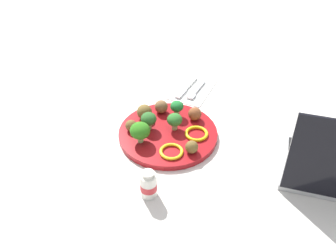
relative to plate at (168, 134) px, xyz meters
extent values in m
plane|color=silver|center=(0.00, 0.00, -0.01)|extent=(4.00, 4.00, 0.00)
cylinder|color=maroon|center=(0.00, 0.00, 0.00)|extent=(0.28, 0.28, 0.02)
cylinder|color=#AAC277|center=(0.01, -0.05, 0.02)|extent=(0.02, 0.02, 0.02)
ellipsoid|color=#2D6129|center=(0.01, -0.05, 0.04)|extent=(0.04, 0.04, 0.04)
cylinder|color=#97C97A|center=(-0.08, -0.01, 0.02)|extent=(0.02, 0.02, 0.02)
ellipsoid|color=#217330|center=(-0.08, -0.01, 0.04)|extent=(0.04, 0.04, 0.03)
cylinder|color=#92C76F|center=(0.07, -0.05, 0.02)|extent=(0.02, 0.02, 0.02)
ellipsoid|color=#2E751B|center=(0.07, -0.05, 0.05)|extent=(0.06, 0.06, 0.04)
cylinder|color=#98B878|center=(-0.02, 0.01, 0.02)|extent=(0.02, 0.02, 0.02)
ellipsoid|color=#2F712B|center=(-0.02, 0.01, 0.04)|extent=(0.04, 0.04, 0.03)
sphere|color=brown|center=(0.04, -0.10, 0.02)|extent=(0.03, 0.03, 0.03)
sphere|color=brown|center=(-0.03, -0.09, 0.03)|extent=(0.04, 0.04, 0.04)
sphere|color=brown|center=(-0.07, -0.06, 0.03)|extent=(0.04, 0.04, 0.04)
sphere|color=brown|center=(-0.09, 0.04, 0.03)|extent=(0.04, 0.04, 0.04)
sphere|color=brown|center=(0.05, 0.09, 0.03)|extent=(0.03, 0.03, 0.03)
torus|color=yellow|center=(0.07, 0.05, 0.01)|extent=(0.07, 0.07, 0.01)
torus|color=yellow|center=(-0.02, 0.08, 0.01)|extent=(0.09, 0.09, 0.01)
cube|color=white|center=(-0.25, -0.04, -0.01)|extent=(0.17, 0.13, 0.01)
cube|color=silver|center=(-0.27, -0.02, 0.00)|extent=(0.09, 0.01, 0.01)
cube|color=silver|center=(-0.21, -0.02, 0.00)|extent=(0.03, 0.02, 0.01)
cube|color=white|center=(-0.28, -0.05, 0.00)|extent=(0.09, 0.01, 0.01)
cube|color=silver|center=(-0.20, -0.06, 0.00)|extent=(0.06, 0.02, 0.01)
cylinder|color=white|center=(0.21, 0.06, 0.02)|extent=(0.04, 0.04, 0.06)
cylinder|color=red|center=(0.21, 0.06, 0.02)|extent=(0.04, 0.04, 0.02)
cylinder|color=silver|center=(0.21, 0.06, 0.06)|extent=(0.03, 0.03, 0.01)
camera|label=1|loc=(0.70, 0.35, 0.66)|focal=38.53mm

